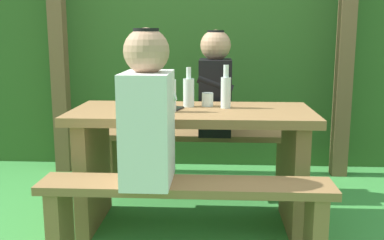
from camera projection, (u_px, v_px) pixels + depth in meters
name	position (u px, v px, depth m)	size (l,w,h in m)	color
ground_plane	(192.00, 225.00, 2.76)	(12.00, 12.00, 0.00)	#3A8B3C
hedge_backdrop	(202.00, 40.00, 4.28)	(6.40, 0.91, 2.17)	#305823
pergola_post_left	(58.00, 38.00, 3.66)	(0.12, 0.12, 2.23)	brown
pergola_post_right	(346.00, 38.00, 3.54)	(0.12, 0.12, 2.23)	brown
picnic_table	(192.00, 147.00, 2.67)	(1.40, 0.64, 0.71)	olive
bench_near	(186.00, 208.00, 2.16)	(1.40, 0.24, 0.46)	olive
bench_far	(196.00, 150.00, 3.23)	(1.40, 0.24, 0.46)	olive
person_white_shirt	(148.00, 113.00, 2.09)	(0.25, 0.35, 0.72)	white
person_black_coat	(215.00, 86.00, 3.14)	(0.25, 0.35, 0.72)	black
drinking_glass	(208.00, 100.00, 2.74)	(0.07, 0.07, 0.08)	silver
bottle_left	(189.00, 91.00, 2.71)	(0.07, 0.07, 0.24)	silver
bottle_right	(170.00, 94.00, 2.52)	(0.06, 0.06, 0.24)	silver
bottle_center	(226.00, 91.00, 2.66)	(0.06, 0.06, 0.26)	silver
cell_phone	(174.00, 109.00, 2.62)	(0.07, 0.14, 0.01)	black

